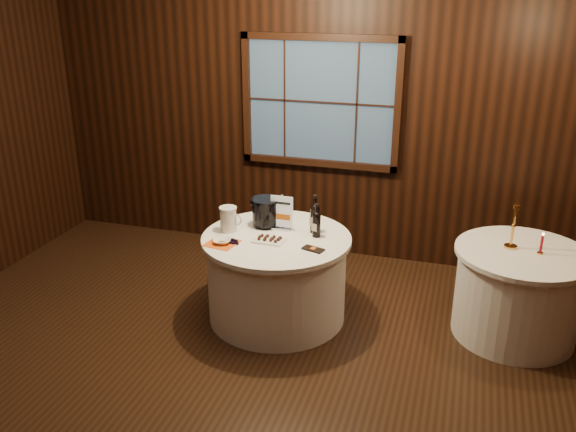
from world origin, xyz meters
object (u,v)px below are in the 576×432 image
(chocolate_plate, at_px, (269,239))
(red_candle, at_px, (541,246))
(ice_bucket, at_px, (266,212))
(brass_candlestick, at_px, (513,232))
(main_table, at_px, (277,277))
(port_bottle_left, at_px, (315,216))
(side_table, at_px, (517,293))
(sign_stand, at_px, (282,218))
(cracker_bowl, at_px, (222,241))
(port_bottle_right, at_px, (316,223))
(grape_bunch, at_px, (235,241))
(glass_pitcher, at_px, (228,219))
(chocolate_box, at_px, (313,249))

(chocolate_plate, bearing_deg, red_candle, 10.35)
(ice_bucket, relative_size, brass_candlestick, 0.69)
(main_table, distance_m, port_bottle_left, 0.63)
(main_table, height_order, red_candle, red_candle)
(ice_bucket, bearing_deg, side_table, 2.68)
(sign_stand, distance_m, cracker_bowl, 0.59)
(sign_stand, bearing_deg, brass_candlestick, 6.18)
(port_bottle_right, bearing_deg, grape_bunch, -132.59)
(side_table, height_order, port_bottle_right, port_bottle_right)
(sign_stand, relative_size, grape_bunch, 1.95)
(red_candle, bearing_deg, side_table, 172.43)
(side_table, distance_m, port_bottle_right, 1.76)
(glass_pitcher, distance_m, red_candle, 2.57)
(port_bottle_left, bearing_deg, port_bottle_right, -55.38)
(side_table, relative_size, cracker_bowl, 7.35)
(port_bottle_right, bearing_deg, sign_stand, -171.93)
(brass_candlestick, bearing_deg, grape_bunch, -165.43)
(port_bottle_left, bearing_deg, main_table, -135.10)
(glass_pitcher, bearing_deg, port_bottle_right, 7.65)
(sign_stand, height_order, port_bottle_right, sign_stand)
(glass_pitcher, relative_size, brass_candlestick, 0.59)
(side_table, xyz_separation_m, red_candle, (0.12, -0.02, 0.45))
(brass_candlestick, bearing_deg, chocolate_plate, -166.80)
(grape_bunch, distance_m, glass_pitcher, 0.28)
(red_candle, bearing_deg, grape_bunch, -168.07)
(side_table, relative_size, grape_bunch, 6.54)
(main_table, height_order, cracker_bowl, cracker_bowl)
(main_table, bearing_deg, cracker_bowl, -145.58)
(port_bottle_right, relative_size, cracker_bowl, 2.01)
(ice_bucket, xyz_separation_m, red_candle, (2.28, 0.08, -0.06))
(main_table, height_order, grape_bunch, grape_bunch)
(main_table, xyz_separation_m, side_table, (2.00, 0.30, 0.00))
(chocolate_box, bearing_deg, port_bottle_left, 119.26)
(chocolate_plate, height_order, grape_bunch, same)
(port_bottle_right, bearing_deg, red_candle, 25.13)
(chocolate_box, bearing_deg, side_table, 32.58)
(side_table, height_order, brass_candlestick, brass_candlestick)
(chocolate_plate, bearing_deg, sign_stand, 84.28)
(chocolate_plate, distance_m, glass_pitcher, 0.43)
(port_bottle_left, bearing_deg, side_table, 15.04)
(sign_stand, xyz_separation_m, cracker_bowl, (-0.39, -0.43, -0.09))
(chocolate_box, bearing_deg, chocolate_plate, -172.53)
(port_bottle_left, xyz_separation_m, brass_candlestick, (1.61, 0.15, -0.01))
(port_bottle_left, distance_m, cracker_bowl, 0.82)
(chocolate_plate, distance_m, cracker_bowl, 0.39)
(port_bottle_right, height_order, glass_pitcher, port_bottle_right)
(side_table, bearing_deg, chocolate_box, -163.89)
(main_table, relative_size, cracker_bowl, 8.71)
(chocolate_box, xyz_separation_m, glass_pitcher, (-0.80, 0.17, 0.10))
(glass_pitcher, bearing_deg, cracker_bowl, -79.84)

